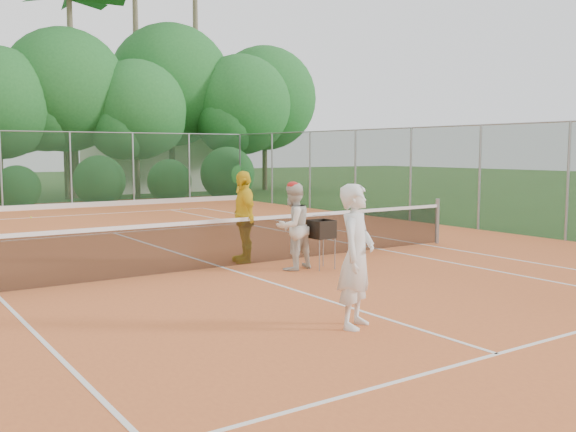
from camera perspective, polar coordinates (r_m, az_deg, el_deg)
The scene contains 14 objects.
ground at distance 12.57m, azimuth -5.68°, elevation -4.71°, with size 120.00×120.00×0.00m, color #274A1A.
clay_court at distance 12.57m, azimuth -5.68°, elevation -4.66°, with size 18.00×36.00×0.02m, color orange.
club_building at distance 37.92m, azimuth -11.11°, elevation 4.56°, with size 8.00×5.00×3.00m, color beige.
tennis_net at distance 12.49m, azimuth -5.71°, elevation -2.31°, with size 11.97×0.10×1.10m.
player_white at distance 8.28m, azimuth 6.10°, elevation -3.57°, with size 0.68×0.44×1.86m, color silver.
player_center_grp at distance 12.22m, azimuth 0.43°, elevation -0.92°, with size 0.92×0.79×1.69m.
player_yellow at distance 13.07m, azimuth -3.96°, elevation -0.06°, with size 1.09×0.46×1.87m, color yellow.
ball_hopper at distance 12.32m, azimuth 2.99°, elevation -1.26°, with size 0.41×0.41×0.95m.
stray_ball_b at distance 23.19m, azimuth -21.88°, elevation -0.11°, with size 0.07×0.07×0.07m, color #CFEC37.
stray_ball_c at distance 24.94m, azimuth -9.43°, elevation 0.62°, with size 0.07×0.07×0.07m, color gold.
court_markings at distance 12.57m, azimuth -5.69°, elevation -4.61°, with size 11.03×23.83×0.01m.
fence_back at distance 26.54m, azimuth -21.42°, elevation 3.78°, with size 18.07×0.07×3.00m.
fence_right at distance 17.61m, azimuth 23.62°, elevation 2.84°, with size 0.07×33.07×3.00m.
tropical_treeline at distance 32.06m, azimuth -21.24°, elevation 10.51°, with size 32.10×8.49×15.03m.
Camera 1 is at (-5.88, -10.87, 2.30)m, focal length 40.00 mm.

